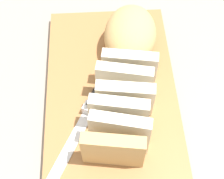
% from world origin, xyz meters
% --- Properties ---
extents(ground_plane, '(3.00, 3.00, 0.00)m').
position_xyz_m(ground_plane, '(0.00, 0.00, 0.00)').
color(ground_plane, gray).
extents(cutting_board, '(0.47, 0.27, 0.02)m').
position_xyz_m(cutting_board, '(0.00, 0.00, 0.01)').
color(cutting_board, '#9E6B3D').
rests_on(cutting_board, ground_plane).
extents(bread_loaf, '(0.34, 0.15, 0.08)m').
position_xyz_m(bread_loaf, '(-0.05, 0.03, 0.07)').
color(bread_loaf, tan).
rests_on(bread_loaf, cutting_board).
extents(bread_knife, '(0.24, 0.13, 0.02)m').
position_xyz_m(bread_knife, '(0.03, -0.04, 0.03)').
color(bread_knife, silver).
rests_on(bread_knife, cutting_board).
extents(crumb_near_knife, '(0.01, 0.01, 0.01)m').
position_xyz_m(crumb_near_knife, '(0.01, 0.03, 0.03)').
color(crumb_near_knife, '#996633').
rests_on(crumb_near_knife, cutting_board).
extents(crumb_near_loaf, '(0.00, 0.00, 0.00)m').
position_xyz_m(crumb_near_loaf, '(-0.04, 0.04, 0.03)').
color(crumb_near_loaf, '#996633').
rests_on(crumb_near_loaf, cutting_board).
extents(crumb_stray_left, '(0.00, 0.00, 0.00)m').
position_xyz_m(crumb_stray_left, '(0.06, -0.01, 0.03)').
color(crumb_stray_left, '#996633').
rests_on(crumb_stray_left, cutting_board).
extents(crumb_stray_right, '(0.01, 0.01, 0.01)m').
position_xyz_m(crumb_stray_right, '(0.01, -0.01, 0.03)').
color(crumb_stray_right, '#996633').
rests_on(crumb_stray_right, cutting_board).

